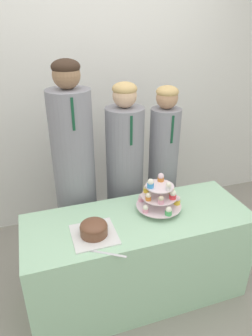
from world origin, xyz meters
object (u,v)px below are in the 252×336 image
(student_0, at_px, (75,178))
(cupcake_stand, at_px, (160,196))
(cake_knife, at_px, (95,251))
(student_1, at_px, (125,180))
(round_cake, at_px, (94,229))
(student_2, at_px, (162,174))

(student_0, bearing_deg, cupcake_stand, -43.30)
(cake_knife, relative_size, student_1, 0.16)
(round_cake, xyz_separation_m, student_1, (0.40, 0.60, -0.03))
(round_cake, height_order, cake_knife, round_cake)
(student_1, bearing_deg, round_cake, -123.41)
(round_cake, height_order, student_1, student_1)
(cake_knife, bearing_deg, student_0, 121.01)
(cake_knife, distance_m, student_1, 0.86)
(cake_knife, xyz_separation_m, student_2, (0.77, 0.75, 0.01))
(round_cake, bearing_deg, student_0, 90.81)
(cupcake_stand, distance_m, student_1, 0.50)
(round_cake, bearing_deg, cupcake_stand, 14.49)
(cupcake_stand, height_order, student_1, student_1)
(student_0, bearing_deg, student_2, -0.00)
(round_cake, relative_size, cake_knife, 1.11)
(cake_knife, xyz_separation_m, student_0, (0.02, 0.75, 0.09))
(student_1, bearing_deg, cake_knife, -119.59)
(student_0, xyz_separation_m, student_1, (0.41, -0.00, -0.08))
(cupcake_stand, xyz_separation_m, student_1, (-0.10, 0.47, -0.10))
(student_1, distance_m, student_2, 0.34)
(round_cake, distance_m, cupcake_stand, 0.52)
(cake_knife, height_order, student_1, student_1)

